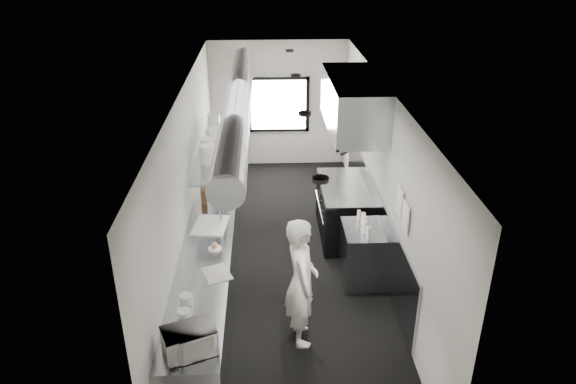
{
  "coord_description": "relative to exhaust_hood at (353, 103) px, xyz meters",
  "views": [
    {
      "loc": [
        -0.3,
        -7.52,
        4.84
      ],
      "look_at": [
        0.02,
        -0.2,
        1.29
      ],
      "focal_mm": 33.51,
      "sensor_mm": 36.0,
      "label": 1
    }
  ],
  "objects": [
    {
      "name": "wall_cladding",
      "position": [
        0.38,
        -0.4,
        -1.84
      ],
      "size": [
        0.03,
        5.5,
        1.1
      ],
      "primitive_type": "cube",
      "color": "#969BA4",
      "rests_on": "wall_right"
    },
    {
      "name": "range",
      "position": [
        -0.06,
        0.0,
        -1.92
      ],
      "size": [
        0.88,
        1.6,
        0.94
      ],
      "color": "black",
      "rests_on": "floor"
    },
    {
      "name": "exhaust_hood",
      "position": [
        0.0,
        0.0,
        0.0
      ],
      "size": [
        0.81,
        2.2,
        0.88
      ],
      "color": "#969BA4",
      "rests_on": "ceiling"
    },
    {
      "name": "wall_back",
      "position": [
        -1.1,
        3.3,
        -0.99
      ],
      "size": [
        3.0,
        0.02,
        2.8
      ],
      "primitive_type": "cube",
      "color": "beige",
      "rests_on": "floor"
    },
    {
      "name": "squeeze_bottle_e",
      "position": [
        -0.01,
        -1.12,
        -1.41
      ],
      "size": [
        0.06,
        0.06,
        0.16
      ],
      "primitive_type": "cylinder",
      "rotation": [
        0.0,
        0.0,
        -0.17
      ],
      "color": "silver",
      "rests_on": "bottle_station"
    },
    {
      "name": "plate_stack_c",
      "position": [
        -2.29,
        0.39,
        -0.67
      ],
      "size": [
        0.27,
        0.27,
        0.3
      ],
      "primitive_type": "cylinder",
      "rotation": [
        0.0,
        0.0,
        0.33
      ],
      "color": "white",
      "rests_on": "pass_shelf"
    },
    {
      "name": "wall_front",
      "position": [
        -1.1,
        -4.7,
        -0.99
      ],
      "size": [
        3.0,
        0.02,
        2.8
      ],
      "primitive_type": "cube",
      "color": "beige",
      "rests_on": "floor"
    },
    {
      "name": "deli_tub_a",
      "position": [
        -2.36,
        -3.33,
        -1.44
      ],
      "size": [
        0.17,
        0.17,
        0.11
      ],
      "primitive_type": "cylinder",
      "rotation": [
        0.0,
        0.0,
        -0.17
      ],
      "color": "silver",
      "rests_on": "prep_counter"
    },
    {
      "name": "squeeze_bottle_c",
      "position": [
        0.03,
        -1.38,
        -1.39
      ],
      "size": [
        0.07,
        0.07,
        0.2
      ],
      "primitive_type": "cylinder",
      "rotation": [
        0.0,
        0.0,
        0.07
      ],
      "color": "silver",
      "rests_on": "bottle_station"
    },
    {
      "name": "line_cook",
      "position": [
        -0.99,
        -2.67,
        -1.5
      ],
      "size": [
        0.49,
        0.69,
        1.77
      ],
      "primitive_type": "imported",
      "rotation": [
        0.0,
        0.0,
        1.68
      ],
      "color": "silver",
      "rests_on": "floor"
    },
    {
      "name": "prep_counter",
      "position": [
        -2.25,
        -1.2,
        -1.94
      ],
      "size": [
        0.7,
        6.0,
        0.9
      ],
      "primitive_type": "cube",
      "color": "#969BA4",
      "rests_on": "floor"
    },
    {
      "name": "squeeze_bottle_a",
      "position": [
        0.04,
        -1.67,
        -1.4
      ],
      "size": [
        0.07,
        0.07,
        0.18
      ],
      "primitive_type": "cylinder",
      "rotation": [
        0.0,
        0.0,
        0.27
      ],
      "color": "silver",
      "rests_on": "bottle_station"
    },
    {
      "name": "service_window",
      "position": [
        -1.1,
        3.26,
        -0.99
      ],
      "size": [
        1.36,
        0.05,
        1.25
      ],
      "color": "white",
      "rests_on": "wall_back"
    },
    {
      "name": "bottle_station",
      "position": [
        0.05,
        -1.4,
        -1.94
      ],
      "size": [
        0.65,
        0.8,
        0.9
      ],
      "primitive_type": "cube",
      "color": "#969BA4",
      "rests_on": "floor"
    },
    {
      "name": "notice_sheet_a",
      "position": [
        0.37,
        -1.9,
        -0.79
      ],
      "size": [
        0.02,
        0.28,
        0.38
      ],
      "primitive_type": "cube",
      "color": "white",
      "rests_on": "wall_right"
    },
    {
      "name": "ceiling",
      "position": [
        -1.1,
        -0.7,
        0.41
      ],
      "size": [
        3.0,
        8.0,
        0.01
      ],
      "primitive_type": "cube",
      "color": "silver",
      "rests_on": "wall_back"
    },
    {
      "name": "microwave",
      "position": [
        -2.23,
        -3.87,
        -1.34
      ],
      "size": [
        0.6,
        0.53,
        0.29
      ],
      "primitive_type": "imported",
      "rotation": [
        0.0,
        0.0,
        0.39
      ],
      "color": "silver",
      "rests_on": "prep_counter"
    },
    {
      "name": "squeeze_bottle_d",
      "position": [
        0.03,
        -1.26,
        -1.39
      ],
      "size": [
        0.08,
        0.08,
        0.19
      ],
      "primitive_type": "cylinder",
      "rotation": [
        0.0,
        0.0,
        0.28
      ],
      "color": "silver",
      "rests_on": "bottle_station"
    },
    {
      "name": "wall_left",
      "position": [
        -2.6,
        -0.7,
        -0.99
      ],
      "size": [
        0.02,
        8.0,
        2.8
      ],
      "primitive_type": "cube",
      "color": "beige",
      "rests_on": "floor"
    },
    {
      "name": "knife_block",
      "position": [
        -2.41,
        -0.4,
        -1.38
      ],
      "size": [
        0.12,
        0.22,
        0.23
      ],
      "primitive_type": "cube",
      "rotation": [
        0.0,
        0.0,
        0.11
      ],
      "color": "brown",
      "rests_on": "prep_counter"
    },
    {
      "name": "wall_right",
      "position": [
        0.4,
        -0.7,
        -0.99
      ],
      "size": [
        0.02,
        8.0,
        2.8
      ],
      "primitive_type": "cube",
      "color": "beige",
      "rests_on": "floor"
    },
    {
      "name": "small_plate",
      "position": [
        -2.13,
        -1.86,
        -1.48
      ],
      "size": [
        0.2,
        0.2,
        0.02
      ],
      "primitive_type": "cylinder",
      "rotation": [
        0.0,
        0.0,
        0.08
      ],
      "color": "white",
      "rests_on": "prep_counter"
    },
    {
      "name": "newspaper",
      "position": [
        -2.06,
        -2.47,
        -1.49
      ],
      "size": [
        0.45,
        0.49,
        0.01
      ],
      "primitive_type": "cube",
      "rotation": [
        0.0,
        0.0,
        0.39
      ],
      "color": "white",
      "rests_on": "prep_counter"
    },
    {
      "name": "plate_stack_b",
      "position": [
        -2.32,
        -0.08,
        -0.67
      ],
      "size": [
        0.27,
        0.27,
        0.29
      ],
      "primitive_type": "cylinder",
      "rotation": [
        0.0,
        0.0,
        -0.24
      ],
      "color": "white",
      "rests_on": "pass_shelf"
    },
    {
      "name": "far_work_table",
      "position": [
        -2.25,
        2.5,
        -1.94
      ],
      "size": [
        0.7,
        1.2,
        0.9
      ],
      "primitive_type": "cube",
      "color": "#969BA4",
      "rests_on": "floor"
    },
    {
      "name": "plate_stack_d",
      "position": [
        -2.32,
        1.06,
        -0.65
      ],
      "size": [
        0.23,
        0.23,
        0.34
      ],
      "primitive_type": "cylinder",
      "rotation": [
        0.0,
        0.0,
        -0.05
      ],
      "color": "white",
      "rests_on": "pass_shelf"
    },
    {
      "name": "pastry",
      "position": [
        -2.13,
        -1.86,
        -1.43
      ],
      "size": [
        0.09,
        0.09,
        0.09
      ],
      "primitive_type": "sphere",
      "color": "tan",
      "rests_on": "small_plate"
    },
    {
      "name": "pass_shelf",
      "position": [
        -2.29,
        0.3,
        -0.86
      ],
      "size": [
        0.45,
        3.0,
        0.68
      ],
      "color": "#969BA4",
      "rests_on": "prep_counter"
    },
    {
      "name": "floor",
      "position": [
        -1.1,
        -0.7,
        -2.39
      ],
      "size": [
        3.0,
        8.0,
        0.01
      ],
      "primitive_type": "cube",
      "color": "black",
      "rests_on": "ground"
    },
    {
      "name": "cutting_board",
      "position": [
        -2.25,
        -1.21,
        -1.48
      ],
      "size": [
        0.54,
        0.68,
        0.02
      ],
      "primitive_type": "cube",
      "rotation": [
        0.0,
        0.0,
        -0.11
      ],
      "color": "silver",
      "rests_on": "prep_counter"
    },
    {
      "name": "plate_stack_a",
      "position": [
        -2.31,
        -0.38,
        -0.67
      ],
      "size": [
        0.27,
        0.27,
        0.29
      ],
      "primitive_type": "cylinder",
      "rotation": [
        0.0,
        0.0,
        -0.07
      ],
      "color": "white",
      "rests_on": "pass_shelf"
    },
    {
      "name": "hvac_duct",
      "position": [
        -1.8,
        -0.3,
        0.16
      ],
      "size": [
        0.4,
        6.4,
        0.4
      ],
      "primitive_type": "cylinder",
      "rotation": [
        1.57,
        0.0,
        0.0
      ],
      "color": "gray",
      "rests_on": "ceiling"
    },
    {
      "name": "deli_tub_b",
      "position": [
        -2.37,
        -3.04,
        -1.44
      ],
      "size": [
        0.17,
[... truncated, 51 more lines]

